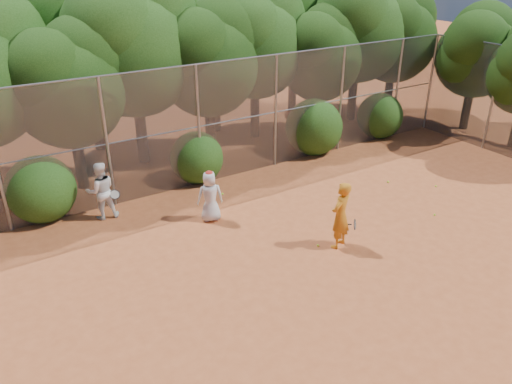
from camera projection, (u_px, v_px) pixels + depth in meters
ground at (340, 257)px, 12.92m from camera, size 80.00×80.00×0.00m
fence_back at (223, 121)px, 16.53m from camera, size 20.05×0.09×4.03m
fence_side at (493, 98)px, 19.05m from camera, size 0.09×6.09×4.03m
tree_2 at (68, 80)px, 15.19m from camera, size 3.99×3.47×5.47m
tree_3 at (133, 40)px, 16.80m from camera, size 4.89×4.26×6.70m
tree_4 at (208, 55)px, 17.80m from camera, size 4.19×3.64×5.73m
tree_5 at (256, 38)px, 19.47m from camera, size 4.51×3.92×6.17m
tree_6 at (321, 50)px, 20.14m from camera, size 3.86×3.36×5.29m
tree_7 at (359, 23)px, 21.44m from camera, size 4.77×4.14×6.53m
tree_8 at (396, 32)px, 22.36m from camera, size 4.25×3.70×5.82m
tree_10 at (85, 28)px, 17.90m from camera, size 5.15×4.48×7.06m
tree_11 at (214, 31)px, 20.16m from camera, size 4.64×4.03×6.35m
tree_12 at (295, 14)px, 22.61m from camera, size 5.02×4.37×6.88m
tree_13 at (478, 48)px, 20.66m from camera, size 3.86×3.36×5.29m
bush_0 at (40, 186)px, 14.43m from camera, size 2.00×2.00×2.00m
bush_1 at (197, 155)px, 16.85m from camera, size 1.80×1.80×1.80m
bush_2 at (314, 125)px, 19.13m from camera, size 2.20×2.20×2.20m
bush_3 at (380, 114)px, 20.86m from camera, size 1.90×1.90×1.90m
player_yellow at (341, 215)px, 13.01m from camera, size 0.89×0.66×1.86m
player_teen at (210, 196)px, 14.36m from camera, size 0.86×0.69×1.56m
player_white at (101, 191)px, 14.45m from camera, size 0.92×0.79×1.75m
ball_0 at (435, 215)px, 14.90m from camera, size 0.07×0.07×0.07m
ball_1 at (338, 241)px, 13.57m from camera, size 0.07×0.07×0.07m
ball_2 at (436, 186)px, 16.68m from camera, size 0.07×0.07×0.07m
ball_3 at (318, 245)px, 13.37m from camera, size 0.07×0.07×0.07m
ball_4 at (388, 182)px, 16.99m from camera, size 0.07×0.07×0.07m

